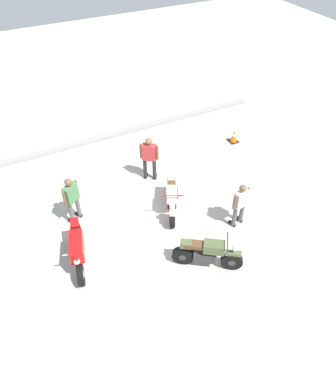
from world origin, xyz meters
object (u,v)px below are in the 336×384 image
object	(u,v)px
motorcycle_cream_vintage	(172,198)
motorcycle_red_sportbike	(78,249)
motorcycle_olive_vintage	(207,254)
person_in_red_shirt	(149,156)
person_in_white_shirt	(240,203)
person_in_green_shirt	(72,198)
traffic_cone	(234,136)

from	to	relation	value
motorcycle_cream_vintage	motorcycle_red_sportbike	bearing A→B (deg)	-51.41
motorcycle_olive_vintage	person_in_red_shirt	size ratio (longest dim) A/B	1.00
person_in_white_shirt	person_in_green_shirt	world-z (taller)	person_in_green_shirt
motorcycle_red_sportbike	person_in_red_shirt	xyz separation A→B (m)	(3.30, 2.51, 0.38)
person_in_white_shirt	person_in_red_shirt	distance (m)	3.57
person_in_green_shirt	person_in_white_shirt	bearing A→B (deg)	-153.41
person_in_red_shirt	traffic_cone	xyz separation A→B (m)	(3.98, 0.60, -0.71)
person_in_red_shirt	motorcycle_olive_vintage	bearing A→B (deg)	-146.51
person_in_white_shirt	person_in_green_shirt	xyz separation A→B (m)	(-4.43, 2.41, 0.07)
motorcycle_cream_vintage	person_in_red_shirt	distance (m)	1.83
motorcycle_red_sportbike	person_in_green_shirt	bearing A→B (deg)	-178.43
motorcycle_cream_vintage	traffic_cone	bearing A→B (deg)	146.30
motorcycle_cream_vintage	motorcycle_olive_vintage	xyz separation A→B (m)	(-0.15, -2.41, 0.00)
person_in_white_shirt	traffic_cone	world-z (taller)	person_in_white_shirt
motorcycle_cream_vintage	motorcycle_red_sportbike	size ratio (longest dim) A/B	0.94
person_in_red_shirt	motorcycle_red_sportbike	bearing A→B (deg)	163.29
person_in_red_shirt	person_in_green_shirt	bearing A→B (deg)	141.77
motorcycle_red_sportbike	traffic_cone	xyz separation A→B (m)	(7.28, 3.11, -0.33)
motorcycle_cream_vintage	person_in_green_shirt	bearing A→B (deg)	-82.21
motorcycle_olive_vintage	person_in_green_shirt	size ratio (longest dim) A/B	1.02
motorcycle_red_sportbike	person_in_green_shirt	xyz separation A→B (m)	(0.37, 1.68, 0.35)
person_in_green_shirt	motorcycle_olive_vintage	bearing A→B (deg)	-175.50
motorcycle_cream_vintage	person_in_green_shirt	world-z (taller)	person_in_green_shirt
person_in_red_shirt	traffic_cone	world-z (taller)	person_in_red_shirt
person_in_green_shirt	traffic_cone	distance (m)	7.09
person_in_white_shirt	motorcycle_cream_vintage	bearing A→B (deg)	34.77
motorcycle_olive_vintage	person_in_white_shirt	distance (m)	1.97
motorcycle_red_sportbike	traffic_cone	world-z (taller)	motorcycle_red_sportbike
person_in_white_shirt	person_in_green_shirt	bearing A→B (deg)	50.04
motorcycle_cream_vintage	person_in_white_shirt	bearing A→B (deg)	71.93
motorcycle_red_sportbike	traffic_cone	distance (m)	7.92
motorcycle_red_sportbike	traffic_cone	bearing A→B (deg)	127.03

